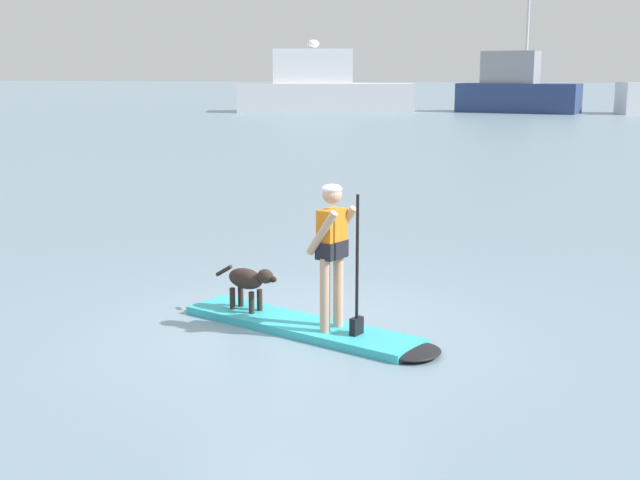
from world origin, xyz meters
TOP-DOWN VIEW (x-y plane):
  - ground_plane at (0.00, 0.00)m, footprint 400.00×400.00m
  - paddleboard at (0.21, -0.09)m, footprint 3.42×1.96m
  - person_paddler at (0.44, -0.19)m, footprint 0.68×0.60m
  - dog at (-0.75, 0.32)m, footprint 0.94×0.46m
  - moored_boat_far_starboard at (-11.82, 50.56)m, footprint 13.07×5.95m
  - moored_boat_far_port at (1.94, 53.30)m, footprint 9.00×4.96m

SIDE VIEW (x-z plane):
  - ground_plane at x=0.00m, z-range 0.00..0.00m
  - paddleboard at x=0.21m, z-range 0.00..0.10m
  - dog at x=-0.75m, z-range 0.20..0.77m
  - person_paddler at x=0.44m, z-range 0.24..1.94m
  - moored_boat_far_port at x=1.94m, z-range -3.60..6.89m
  - moored_boat_far_starboard at x=-11.82m, z-range -0.89..4.28m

